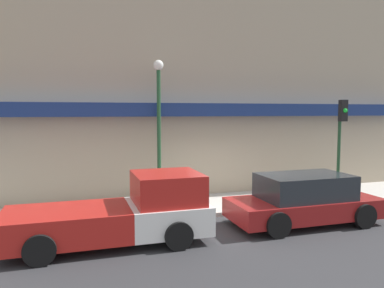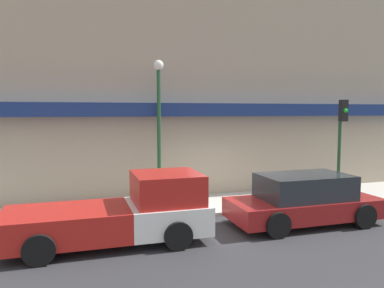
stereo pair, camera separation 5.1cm
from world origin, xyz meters
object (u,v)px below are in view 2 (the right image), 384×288
(fire_hydrant, at_px, (202,202))
(street_lamp, at_px, (159,114))
(traffic_light, at_px, (341,131))
(parked_car, at_px, (304,200))
(pickup_truck, at_px, (123,213))

(fire_hydrant, bearing_deg, street_lamp, 126.32)
(fire_hydrant, distance_m, traffic_light, 5.94)
(parked_car, distance_m, street_lamp, 5.76)
(parked_car, height_order, traffic_light, traffic_light)
(pickup_truck, bearing_deg, traffic_light, 12.22)
(parked_car, distance_m, fire_hydrant, 3.28)
(pickup_truck, bearing_deg, parked_car, -0.50)
(street_lamp, height_order, traffic_light, street_lamp)
(fire_hydrant, xyz_separation_m, street_lamp, (-1.14, 1.55, 2.95))
(pickup_truck, height_order, street_lamp, street_lamp)
(pickup_truck, relative_size, street_lamp, 1.01)
(street_lamp, bearing_deg, traffic_light, -13.03)
(pickup_truck, distance_m, traffic_light, 8.78)
(pickup_truck, xyz_separation_m, fire_hydrant, (2.86, 1.87, -0.34))
(parked_car, xyz_separation_m, traffic_light, (2.82, 1.88, 1.97))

